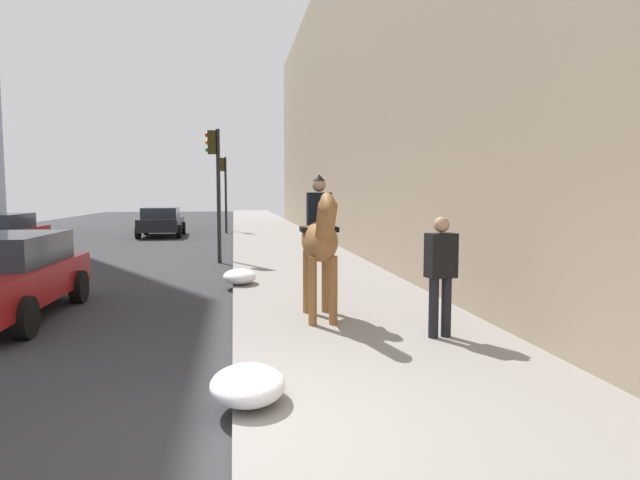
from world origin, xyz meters
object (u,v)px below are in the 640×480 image
object	(u,v)px
car_near_lane	(1,275)
traffic_light_far_curb	(224,182)
car_far_lane	(161,221)
mounted_horse_near	(320,239)
traffic_light_near_curb	(215,174)
pedestrian_greeting	(441,268)
car_mid_lane	(1,233)

from	to	relation	value
car_near_lane	traffic_light_far_curb	size ratio (longest dim) A/B	1.07
car_far_lane	traffic_light_far_curb	distance (m)	4.09
mounted_horse_near	traffic_light_near_curb	xyz separation A→B (m)	(8.32, 1.88, 1.29)
car_far_lane	traffic_light_near_curb	bearing A→B (deg)	-165.36
pedestrian_greeting	car_far_lane	distance (m)	21.49
mounted_horse_near	pedestrian_greeting	size ratio (longest dim) A/B	1.37
car_near_lane	car_far_lane	distance (m)	17.83
mounted_horse_near	car_mid_lane	size ratio (longest dim) A/B	0.51
car_mid_lane	traffic_light_far_curb	world-z (taller)	traffic_light_far_curb
traffic_light_near_curb	car_far_lane	bearing A→B (deg)	15.47
pedestrian_greeting	car_mid_lane	world-z (taller)	pedestrian_greeting
traffic_light_near_curb	traffic_light_far_curb	bearing A→B (deg)	-0.18
car_near_lane	car_far_lane	bearing A→B (deg)	179.69
car_mid_lane	traffic_light_near_curb	bearing A→B (deg)	-115.45
car_far_lane	traffic_light_near_curb	distance (m)	11.44
car_near_lane	car_far_lane	world-z (taller)	same
car_far_lane	traffic_light_near_curb	xyz separation A→B (m)	(-10.86, -3.01, 1.96)
car_near_lane	traffic_light_near_curb	size ratio (longest dim) A/B	1.07
traffic_light_far_curb	pedestrian_greeting	bearing A→B (deg)	-171.54
traffic_light_far_curb	car_mid_lane	bearing A→B (deg)	141.63
traffic_light_far_curb	car_near_lane	bearing A→B (deg)	170.15
car_near_lane	traffic_light_near_curb	distance (m)	7.99
car_far_lane	traffic_light_far_curb	bearing A→B (deg)	-58.90
car_mid_lane	pedestrian_greeting	bearing A→B (deg)	-141.50
mounted_horse_near	traffic_light_near_curb	distance (m)	8.62
car_far_lane	traffic_light_near_curb	size ratio (longest dim) A/B	1.05
car_far_lane	mounted_horse_near	bearing A→B (deg)	-166.54
car_near_lane	traffic_light_near_curb	world-z (taller)	traffic_light_near_curb
car_near_lane	traffic_light_near_curb	xyz separation A→B (m)	(6.97, -3.39, 1.95)
mounted_horse_near	car_near_lane	xyz separation A→B (m)	(1.35, 5.27, -0.66)
mounted_horse_near	car_near_lane	bearing A→B (deg)	-102.55
mounted_horse_near	traffic_light_far_curb	xyz separation A→B (m)	(21.08, 1.84, 1.29)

